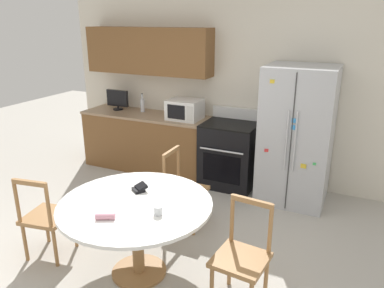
{
  "coord_description": "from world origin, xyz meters",
  "views": [
    {
      "loc": [
        1.84,
        -2.5,
        2.32
      ],
      "look_at": [
        0.13,
        1.15,
        0.95
      ],
      "focal_mm": 35.0,
      "sensor_mm": 36.0,
      "label": 1
    }
  ],
  "objects_px": {
    "counter_bottle": "(142,105)",
    "wallet": "(140,188)",
    "refrigerator": "(297,136)",
    "dining_chair_far": "(184,190)",
    "candle_glass": "(158,211)",
    "countertop_tv": "(118,99)",
    "oven_range": "(230,154)",
    "dining_chair_right": "(242,257)",
    "microwave": "(185,109)",
    "dining_chair_left": "(46,217)"
  },
  "relations": [
    {
      "from": "refrigerator",
      "to": "oven_range",
      "type": "height_order",
      "value": "refrigerator"
    },
    {
      "from": "counter_bottle",
      "to": "candle_glass",
      "type": "xyz_separation_m",
      "value": [
        1.72,
        -2.49,
        -0.23
      ]
    },
    {
      "from": "refrigerator",
      "to": "candle_glass",
      "type": "distance_m",
      "value": 2.4
    },
    {
      "from": "dining_chair_right",
      "to": "microwave",
      "type": "bearing_deg",
      "value": -48.54
    },
    {
      "from": "counter_bottle",
      "to": "candle_glass",
      "type": "bearing_deg",
      "value": -55.48
    },
    {
      "from": "oven_range",
      "to": "countertop_tv",
      "type": "xyz_separation_m",
      "value": [
        -1.95,
        0.08,
        0.6
      ]
    },
    {
      "from": "counter_bottle",
      "to": "dining_chair_right",
      "type": "height_order",
      "value": "counter_bottle"
    },
    {
      "from": "refrigerator",
      "to": "candle_glass",
      "type": "xyz_separation_m",
      "value": [
        -0.72,
        -2.29,
        -0.1
      ]
    },
    {
      "from": "oven_range",
      "to": "microwave",
      "type": "xyz_separation_m",
      "value": [
        -0.71,
        0.01,
        0.58
      ]
    },
    {
      "from": "dining_chair_far",
      "to": "dining_chair_left",
      "type": "bearing_deg",
      "value": -40.51
    },
    {
      "from": "dining_chair_right",
      "to": "candle_glass",
      "type": "distance_m",
      "value": 0.8
    },
    {
      "from": "counter_bottle",
      "to": "wallet",
      "type": "xyz_separation_m",
      "value": [
        1.33,
        -2.18,
        -0.23
      ]
    },
    {
      "from": "countertop_tv",
      "to": "wallet",
      "type": "height_order",
      "value": "countertop_tv"
    },
    {
      "from": "refrigerator",
      "to": "counter_bottle",
      "type": "height_order",
      "value": "refrigerator"
    },
    {
      "from": "oven_range",
      "to": "dining_chair_far",
      "type": "height_order",
      "value": "oven_range"
    },
    {
      "from": "dining_chair_right",
      "to": "counter_bottle",
      "type": "bearing_deg",
      "value": -38.63
    },
    {
      "from": "candle_glass",
      "to": "counter_bottle",
      "type": "bearing_deg",
      "value": 124.52
    },
    {
      "from": "countertop_tv",
      "to": "dining_chair_far",
      "type": "xyz_separation_m",
      "value": [
        1.85,
        -1.35,
        -0.64
      ]
    },
    {
      "from": "oven_range",
      "to": "dining_chair_right",
      "type": "distance_m",
      "value": 2.38
    },
    {
      "from": "counter_bottle",
      "to": "dining_chair_far",
      "type": "relative_size",
      "value": 0.32
    },
    {
      "from": "microwave",
      "to": "dining_chair_right",
      "type": "xyz_separation_m",
      "value": [
        1.61,
        -2.22,
        -0.61
      ]
    },
    {
      "from": "microwave",
      "to": "candle_glass",
      "type": "xyz_separation_m",
      "value": [
        0.91,
        -2.37,
        -0.26
      ]
    },
    {
      "from": "counter_bottle",
      "to": "wallet",
      "type": "relative_size",
      "value": 1.69
    },
    {
      "from": "candle_glass",
      "to": "wallet",
      "type": "xyz_separation_m",
      "value": [
        -0.38,
        0.32,
        -0.01
      ]
    },
    {
      "from": "oven_range",
      "to": "dining_chair_far",
      "type": "relative_size",
      "value": 1.2
    },
    {
      "from": "dining_chair_far",
      "to": "candle_glass",
      "type": "bearing_deg",
      "value": 15.32
    },
    {
      "from": "microwave",
      "to": "countertop_tv",
      "type": "height_order",
      "value": "countertop_tv"
    },
    {
      "from": "oven_range",
      "to": "countertop_tv",
      "type": "distance_m",
      "value": 2.04
    },
    {
      "from": "counter_bottle",
      "to": "dining_chair_left",
      "type": "relative_size",
      "value": 0.32
    },
    {
      "from": "counter_bottle",
      "to": "candle_glass",
      "type": "relative_size",
      "value": 3.81
    },
    {
      "from": "dining_chair_right",
      "to": "dining_chair_left",
      "type": "xyz_separation_m",
      "value": [
        -1.97,
        -0.2,
        0.0
      ]
    },
    {
      "from": "microwave",
      "to": "dining_chair_left",
      "type": "xyz_separation_m",
      "value": [
        -0.36,
        -2.42,
        -0.61
      ]
    },
    {
      "from": "oven_range",
      "to": "counter_bottle",
      "type": "height_order",
      "value": "counter_bottle"
    },
    {
      "from": "countertop_tv",
      "to": "oven_range",
      "type": "bearing_deg",
      "value": -2.23
    },
    {
      "from": "oven_range",
      "to": "candle_glass",
      "type": "relative_size",
      "value": 14.07
    },
    {
      "from": "dining_chair_far",
      "to": "counter_bottle",
      "type": "bearing_deg",
      "value": -134.61
    },
    {
      "from": "dining_chair_left",
      "to": "wallet",
      "type": "relative_size",
      "value": 5.22
    },
    {
      "from": "countertop_tv",
      "to": "counter_bottle",
      "type": "relative_size",
      "value": 1.3
    },
    {
      "from": "oven_range",
      "to": "countertop_tv",
      "type": "height_order",
      "value": "countertop_tv"
    },
    {
      "from": "refrigerator",
      "to": "dining_chair_right",
      "type": "bearing_deg",
      "value": -90.52
    },
    {
      "from": "countertop_tv",
      "to": "dining_chair_right",
      "type": "relative_size",
      "value": 0.42
    },
    {
      "from": "counter_bottle",
      "to": "dining_chair_left",
      "type": "bearing_deg",
      "value": -79.99
    },
    {
      "from": "microwave",
      "to": "counter_bottle",
      "type": "xyz_separation_m",
      "value": [
        -0.8,
        0.12,
        -0.03
      ]
    },
    {
      "from": "countertop_tv",
      "to": "microwave",
      "type": "bearing_deg",
      "value": -3.09
    },
    {
      "from": "countertop_tv",
      "to": "dining_chair_right",
      "type": "distance_m",
      "value": 3.71
    },
    {
      "from": "refrigerator",
      "to": "dining_chair_far",
      "type": "distance_m",
      "value": 1.64
    },
    {
      "from": "oven_range",
      "to": "wallet",
      "type": "distance_m",
      "value": 2.08
    },
    {
      "from": "countertop_tv",
      "to": "dining_chair_right",
      "type": "xyz_separation_m",
      "value": [
        2.85,
        -2.28,
        -0.64
      ]
    },
    {
      "from": "counter_bottle",
      "to": "dining_chair_left",
      "type": "height_order",
      "value": "counter_bottle"
    },
    {
      "from": "oven_range",
      "to": "dining_chair_left",
      "type": "height_order",
      "value": "oven_range"
    }
  ]
}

